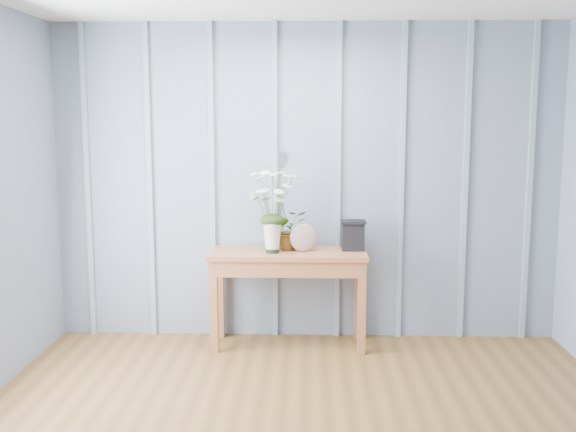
{
  "coord_description": "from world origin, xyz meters",
  "views": [
    {
      "loc": [
        0.01,
        -3.07,
        1.77
      ],
      "look_at": [
        -0.14,
        1.94,
        1.03
      ],
      "focal_mm": 42.0,
      "sensor_mm": 36.0,
      "label": 1
    }
  ],
  "objects_px": {
    "sideboard": "(288,266)",
    "daisy_vase": "(272,200)",
    "felt_disc_vessel": "(304,238)",
    "carved_box": "(353,235)"
  },
  "relations": [
    {
      "from": "daisy_vase",
      "to": "sideboard",
      "type": "bearing_deg",
      "value": 28.1
    },
    {
      "from": "sideboard",
      "to": "daisy_vase",
      "type": "xyz_separation_m",
      "value": [
        -0.12,
        -0.06,
        0.52
      ]
    },
    {
      "from": "carved_box",
      "to": "daisy_vase",
      "type": "bearing_deg",
      "value": -169.39
    },
    {
      "from": "felt_disc_vessel",
      "to": "carved_box",
      "type": "distance_m",
      "value": 0.38
    },
    {
      "from": "sideboard",
      "to": "daisy_vase",
      "type": "height_order",
      "value": "daisy_vase"
    },
    {
      "from": "sideboard",
      "to": "felt_disc_vessel",
      "type": "bearing_deg",
      "value": -8.0
    },
    {
      "from": "daisy_vase",
      "to": "felt_disc_vessel",
      "type": "height_order",
      "value": "daisy_vase"
    },
    {
      "from": "sideboard",
      "to": "daisy_vase",
      "type": "distance_m",
      "value": 0.54
    },
    {
      "from": "felt_disc_vessel",
      "to": "carved_box",
      "type": "relative_size",
      "value": 0.93
    },
    {
      "from": "felt_disc_vessel",
      "to": "daisy_vase",
      "type": "bearing_deg",
      "value": 179.69
    }
  ]
}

